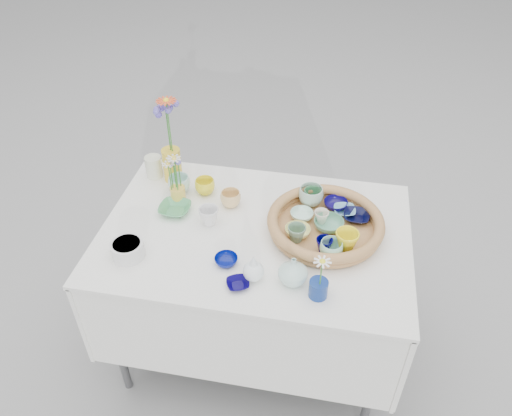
% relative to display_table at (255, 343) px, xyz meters
% --- Properties ---
extents(ground, '(80.00, 80.00, 0.00)m').
position_rel_display_table_xyz_m(ground, '(0.00, 0.00, 0.00)').
color(ground, gray).
extents(display_table, '(1.26, 0.86, 0.77)m').
position_rel_display_table_xyz_m(display_table, '(0.00, 0.00, 0.00)').
color(display_table, white).
rests_on(display_table, ground).
extents(wicker_tray, '(0.47, 0.47, 0.08)m').
position_rel_display_table_xyz_m(wicker_tray, '(0.28, 0.05, 0.80)').
color(wicker_tray, olive).
rests_on(wicker_tray, display_table).
extents(tray_ceramic_0, '(0.12, 0.12, 0.03)m').
position_rel_display_table_xyz_m(tray_ceramic_0, '(0.31, 0.19, 0.80)').
color(tray_ceramic_0, '#0F0855').
rests_on(tray_ceramic_0, wicker_tray).
extents(tray_ceramic_1, '(0.11, 0.11, 0.03)m').
position_rel_display_table_xyz_m(tray_ceramic_1, '(0.40, 0.13, 0.80)').
color(tray_ceramic_1, black).
rests_on(tray_ceramic_1, wicker_tray).
extents(tray_ceramic_2, '(0.09, 0.09, 0.09)m').
position_rel_display_table_xyz_m(tray_ceramic_2, '(0.37, -0.06, 0.83)').
color(tray_ceramic_2, yellow).
rests_on(tray_ceramic_2, wicker_tray).
extents(tray_ceramic_3, '(0.14, 0.14, 0.04)m').
position_rel_display_table_xyz_m(tray_ceramic_3, '(0.29, 0.05, 0.80)').
color(tray_ceramic_3, '#65A787').
rests_on(tray_ceramic_3, wicker_tray).
extents(tray_ceramic_4, '(0.10, 0.10, 0.07)m').
position_rel_display_table_xyz_m(tray_ceramic_4, '(0.17, -0.04, 0.82)').
color(tray_ceramic_4, slate).
rests_on(tray_ceramic_4, wicker_tray).
extents(tray_ceramic_5, '(0.13, 0.13, 0.03)m').
position_rel_display_table_xyz_m(tray_ceramic_5, '(0.18, 0.10, 0.80)').
color(tray_ceramic_5, silver).
rests_on(tray_ceramic_5, wicker_tray).
extents(tray_ceramic_6, '(0.14, 0.14, 0.08)m').
position_rel_display_table_xyz_m(tray_ceramic_6, '(0.21, 0.20, 0.82)').
color(tray_ceramic_6, '#9FC2AF').
rests_on(tray_ceramic_6, wicker_tray).
extents(tray_ceramic_7, '(0.07, 0.07, 0.06)m').
position_rel_display_table_xyz_m(tray_ceramic_7, '(0.26, 0.08, 0.81)').
color(tray_ceramic_7, beige).
rests_on(tray_ceramic_7, wicker_tray).
extents(tray_ceramic_8, '(0.11, 0.11, 0.02)m').
position_rel_display_table_xyz_m(tray_ceramic_8, '(0.35, 0.16, 0.79)').
color(tray_ceramic_8, '#74BBDE').
rests_on(tray_ceramic_8, wicker_tray).
extents(tray_ceramic_9, '(0.07, 0.07, 0.06)m').
position_rel_display_table_xyz_m(tray_ceramic_9, '(0.28, -0.08, 0.81)').
color(tray_ceramic_9, '#02004A').
rests_on(tray_ceramic_9, wicker_tray).
extents(tray_ceramic_10, '(0.13, 0.13, 0.03)m').
position_rel_display_table_xyz_m(tray_ceramic_10, '(0.17, -0.01, 0.80)').
color(tray_ceramic_10, '#FFFB8E').
rests_on(tray_ceramic_10, wicker_tray).
extents(tray_ceramic_11, '(0.10, 0.10, 0.07)m').
position_rel_display_table_xyz_m(tray_ceramic_11, '(0.31, -0.11, 0.82)').
color(tray_ceramic_11, '#93D8B9').
rests_on(tray_ceramic_11, wicker_tray).
extents(tray_ceramic_12, '(0.09, 0.09, 0.07)m').
position_rel_display_table_xyz_m(tray_ceramic_12, '(0.21, 0.20, 0.82)').
color(tray_ceramic_12, '#38734A').
rests_on(tray_ceramic_12, wicker_tray).
extents(loose_ceramic_0, '(0.11, 0.11, 0.07)m').
position_rel_display_table_xyz_m(loose_ceramic_0, '(-0.27, 0.21, 0.80)').
color(loose_ceramic_0, yellow).
rests_on(loose_ceramic_0, display_table).
extents(loose_ceramic_1, '(0.11, 0.11, 0.07)m').
position_rel_display_table_xyz_m(loose_ceramic_1, '(-0.14, 0.15, 0.80)').
color(loose_ceramic_1, '#DEB572').
rests_on(loose_ceramic_1, display_table).
extents(loose_ceramic_2, '(0.14, 0.14, 0.03)m').
position_rel_display_table_xyz_m(loose_ceramic_2, '(-0.36, 0.06, 0.78)').
color(loose_ceramic_2, '#4A9C62').
rests_on(loose_ceramic_2, display_table).
extents(loose_ceramic_3, '(0.10, 0.10, 0.08)m').
position_rel_display_table_xyz_m(loose_ceramic_3, '(-0.20, 0.01, 0.80)').
color(loose_ceramic_3, silver).
rests_on(loose_ceramic_3, display_table).
extents(loose_ceramic_4, '(0.09, 0.09, 0.03)m').
position_rel_display_table_xyz_m(loose_ceramic_4, '(-0.07, -0.20, 0.78)').
color(loose_ceramic_4, '#030D6B').
rests_on(loose_ceramic_4, display_table).
extents(loose_ceramic_5, '(0.10, 0.10, 0.08)m').
position_rel_display_table_xyz_m(loose_ceramic_5, '(-0.38, 0.20, 0.80)').
color(loose_ceramic_5, silver).
rests_on(loose_ceramic_5, display_table).
extents(loose_ceramic_6, '(0.11, 0.11, 0.02)m').
position_rel_display_table_xyz_m(loose_ceramic_6, '(-0.01, -0.31, 0.78)').
color(loose_ceramic_6, '#080243').
rests_on(loose_ceramic_6, display_table).
extents(fluted_bowl, '(0.14, 0.14, 0.07)m').
position_rel_display_table_xyz_m(fluted_bowl, '(-0.45, -0.23, 0.80)').
color(fluted_bowl, silver).
rests_on(fluted_bowl, display_table).
extents(bud_vase_paleblue, '(0.08, 0.08, 0.12)m').
position_rel_display_table_xyz_m(bud_vase_paleblue, '(0.04, -0.26, 0.82)').
color(bud_vase_paleblue, white).
rests_on(bud_vase_paleblue, display_table).
extents(bud_vase_seafoam, '(0.14, 0.14, 0.11)m').
position_rel_display_table_xyz_m(bud_vase_seafoam, '(0.19, -0.25, 0.82)').
color(bud_vase_seafoam, silver).
rests_on(bud_vase_seafoam, display_table).
extents(bud_vase_cobalt, '(0.08, 0.08, 0.07)m').
position_rel_display_table_xyz_m(bud_vase_cobalt, '(0.28, -0.30, 0.80)').
color(bud_vase_cobalt, navy).
rests_on(bud_vase_cobalt, display_table).
extents(single_daisy, '(0.07, 0.07, 0.13)m').
position_rel_display_table_xyz_m(single_daisy, '(0.29, -0.31, 0.89)').
color(single_daisy, white).
rests_on(single_daisy, bud_vase_cobalt).
extents(tall_vase_yellow, '(0.11, 0.11, 0.16)m').
position_rel_display_table_xyz_m(tall_vase_yellow, '(-0.44, 0.29, 0.84)').
color(tall_vase_yellow, gold).
rests_on(tall_vase_yellow, display_table).
extents(gerbera, '(0.13, 0.13, 0.27)m').
position_rel_display_table_xyz_m(gerbera, '(-0.43, 0.28, 1.05)').
color(gerbera, '#DD4C26').
rests_on(gerbera, tall_vase_yellow).
extents(hydrangea, '(0.08, 0.08, 0.26)m').
position_rel_display_table_xyz_m(hydrangea, '(-0.44, 0.29, 1.02)').
color(hydrangea, '#5443B9').
rests_on(hydrangea, tall_vase_yellow).
extents(white_pitcher, '(0.12, 0.10, 0.10)m').
position_rel_display_table_xyz_m(white_pitcher, '(-0.53, 0.29, 0.82)').
color(white_pitcher, beige).
rests_on(white_pitcher, display_table).
extents(daisy_cup, '(0.08, 0.08, 0.07)m').
position_rel_display_table_xyz_m(daisy_cup, '(-0.37, 0.14, 0.80)').
color(daisy_cup, '#EDC247').
rests_on(daisy_cup, display_table).
extents(daisy_posy, '(0.10, 0.10, 0.17)m').
position_rel_display_table_xyz_m(daisy_posy, '(-0.37, 0.13, 0.92)').
color(daisy_posy, silver).
rests_on(daisy_posy, daisy_cup).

